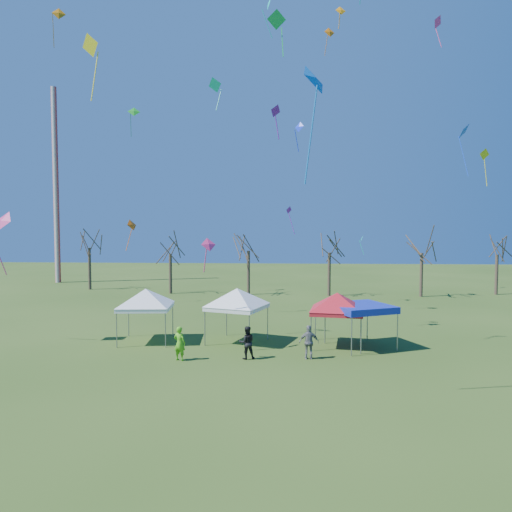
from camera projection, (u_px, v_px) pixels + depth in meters
The scene contains 34 objects.
ground at pixel (256, 361), 23.63m from camera, with size 140.00×140.00×0.00m, color #2E4B18.
radio_mast at pixel (56, 186), 58.59m from camera, with size 0.70×0.70×25.00m, color silver.
tree_0 at pixel (89, 233), 51.88m from camera, with size 3.83×3.83×8.44m.
tree_1 at pixel (170, 240), 48.55m from camera, with size 3.42×3.42×7.54m.
tree_2 at pixel (248, 235), 47.72m from camera, with size 3.71×3.71×8.18m.
tree_3 at pixel (330, 237), 46.86m from camera, with size 3.59×3.59×7.91m.
tree_4 at pixel (422, 237), 46.23m from camera, with size 3.58×3.58×7.89m.
tree_5 at pixel (498, 240), 47.77m from camera, with size 3.39×3.39×7.46m.
tent_white_west at pixel (146, 292), 27.58m from camera, with size 4.22×4.22×3.74m.
tent_white_mid at pixel (237, 292), 27.37m from camera, with size 4.07×4.07×3.80m.
tent_red at pixel (337, 296), 26.42m from camera, with size 4.09×4.09×3.65m.
tent_blue at pixel (360, 308), 26.29m from camera, with size 4.17×4.17×2.49m.
person_green at pixel (180, 343), 23.69m from camera, with size 0.65×0.43×1.79m, color #54BB1D.
person_dark at pixel (247, 343), 23.97m from camera, with size 0.84×0.66×1.73m, color black.
person_grey at pixel (309, 342), 23.95m from camera, with size 1.04×0.44×1.78m, color slate.
kite_3 at pixel (329, 32), 46.46m from camera, with size 1.27×0.92×2.86m.
kite_6 at pixel (437, 22), 41.55m from camera, with size 1.29×1.31×2.86m.
kite_26 at pixel (268, 5), 40.82m from camera, with size 0.96×1.17×3.28m.
kite_13 at pixel (132, 225), 41.76m from camera, with size 1.09×1.30×2.94m.
kite_22 at pixel (289, 211), 44.64m from camera, with size 1.00×1.02×2.77m.
kite_11 at pixel (215, 85), 36.81m from camera, with size 1.46×1.25×2.76m.
kite_18 at pixel (275, 111), 28.83m from camera, with size 0.93×0.96×2.19m.
kite_7 at pixel (59, 14), 32.23m from camera, with size 1.04×0.90×2.79m.
kite_19 at pixel (362, 239), 42.64m from camera, with size 0.52×0.74×1.86m.
kite_12 at pixel (484, 155), 40.38m from camera, with size 1.13×0.73×3.38m.
kite_2 at pixel (134, 112), 46.61m from camera, with size 1.44×1.13×3.10m.
kite_27 at pixel (277, 20), 24.12m from camera, with size 1.06×0.67×2.54m.
kite_14 at pixel (2, 222), 26.47m from camera, with size 1.74×1.48×3.86m.
kite_24 at pixel (299, 127), 35.55m from camera, with size 0.85×0.78×2.30m.
kite_1 at pixel (208, 245), 25.03m from camera, with size 0.99×0.88×1.95m.
kite_5 at pixel (315, 80), 16.91m from camera, with size 1.46×1.62×4.53m.
kite_8 at pixel (91, 46), 26.09m from camera, with size 1.40×1.07×3.89m.
kite_15 at pixel (341, 11), 30.49m from camera, with size 0.82×0.55×1.56m.
kite_17 at pixel (464, 132), 27.18m from camera, with size 1.05×1.22×3.14m.
Camera 1 is at (1.47, -23.24, 6.76)m, focal length 32.00 mm.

